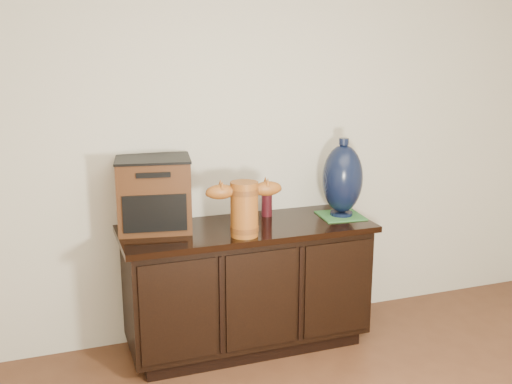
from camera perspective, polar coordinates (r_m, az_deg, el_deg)
name	(u,v)px	position (r m, az deg, el deg)	size (l,w,h in m)	color
sideboard	(247,285)	(3.59, -0.86, -8.87)	(1.46, 0.56, 0.75)	black
terracotta_vessel	(244,206)	(3.24, -1.13, -1.31)	(0.43, 0.16, 0.30)	#97531B
tv_radio	(154,194)	(3.40, -9.68, -0.17)	(0.46, 0.39, 0.41)	#422310
green_mat	(340,216)	(3.69, 8.05, -2.23)	(0.25, 0.25, 0.01)	#306C33
lamp_base	(343,179)	(3.63, 8.24, 1.23)	(0.26, 0.26, 0.47)	black
spray_can	(267,201)	(3.63, 1.03, -0.86)	(0.07, 0.07, 0.19)	#550E17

